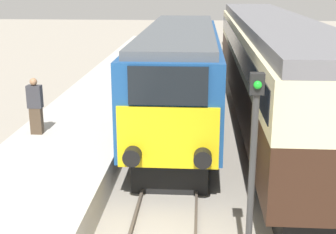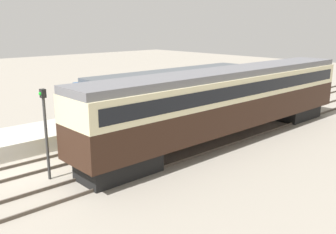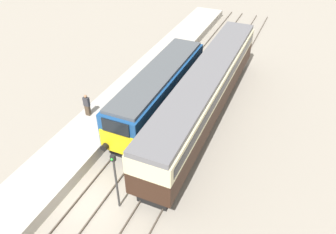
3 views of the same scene
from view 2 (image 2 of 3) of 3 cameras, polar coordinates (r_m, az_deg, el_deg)
name	(u,v)px [view 2 (image 2 of 3)]	position (r m, az deg, el deg)	size (l,w,h in m)	color
ground_plane	(25,170)	(18.60, -20.92, -7.59)	(120.00, 120.00, 0.00)	gray
platform_left	(124,119)	(24.91, -6.76, -0.37)	(3.50, 50.00, 0.83)	#B7B2A8
rails_near_track	(115,146)	(20.76, -8.07, -4.34)	(1.51, 60.00, 0.14)	#4C4238
rails_far_track	(156,162)	(18.20, -1.91, -6.86)	(1.50, 60.00, 0.14)	#4C4238
locomotive	(175,98)	(23.02, 1.09, 2.86)	(2.70, 12.82, 3.81)	black
passenger_carriage	(230,97)	(21.45, 9.40, 2.95)	(2.75, 19.78, 4.14)	black
person_on_platform	(91,102)	(24.47, -11.60, 2.30)	(0.44, 0.26, 1.76)	#473828
signal_post	(45,127)	(16.52, -18.17, -1.44)	(0.24, 0.28, 3.96)	#333333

